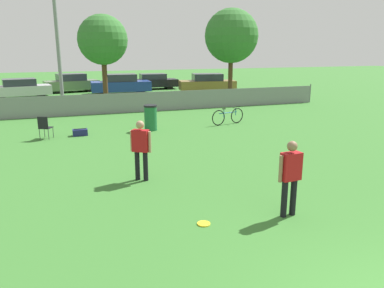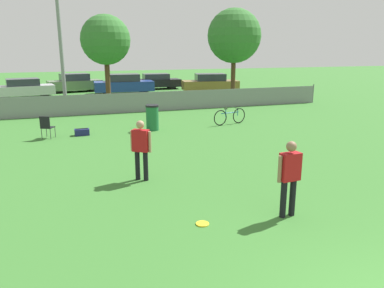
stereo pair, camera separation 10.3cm
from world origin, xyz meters
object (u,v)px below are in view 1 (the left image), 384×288
object	(u,v)px
player_thrower_red	(141,146)
gear_bag_sideline	(80,132)
light_pole	(54,5)
parked_car_blue	(121,84)
parked_car_silver	(20,88)
tree_near_pole	(103,40)
player_defender_red	(290,173)
trash_bin	(151,118)
folding_chair_sideline	(45,126)
parked_car_olive	(72,83)
parked_car_dark	(153,81)
frisbee_disc	(204,224)
bicycle_sideline	(228,116)
parked_car_tan	(207,83)
tree_far_right	(231,36)

from	to	relation	value
player_thrower_red	gear_bag_sideline	distance (m)	6.32
light_pole	parked_car_blue	bearing A→B (deg)	59.28
player_thrower_red	parked_car_silver	bearing A→B (deg)	136.83
tree_near_pole	player_defender_red	distance (m)	18.69
light_pole	trash_bin	world-z (taller)	light_pole
folding_chair_sideline	parked_car_silver	bearing A→B (deg)	-55.00
parked_car_olive	gear_bag_sideline	bearing A→B (deg)	-102.11
parked_car_silver	player_thrower_red	bearing A→B (deg)	-86.62
folding_chair_sideline	parked_car_dark	size ratio (longest dim) A/B	0.21
frisbee_disc	bicycle_sideline	world-z (taller)	bicycle_sideline
tree_near_pole	bicycle_sideline	size ratio (longest dim) A/B	3.11
light_pole	parked_car_olive	world-z (taller)	light_pole
parked_car_dark	parked_car_tan	xyz separation A→B (m)	(3.60, -3.85, 0.05)
parked_car_dark	parked_car_tan	world-z (taller)	parked_car_tan
tree_near_pole	parked_car_tan	bearing A→B (deg)	24.80
parked_car_silver	parked_car_dark	xyz separation A→B (m)	(10.57, 2.69, -0.01)
parked_car_blue	light_pole	bearing A→B (deg)	-118.10
folding_chair_sideline	bicycle_sideline	xyz separation A→B (m)	(8.02, 0.26, -0.14)
parked_car_silver	parked_car_blue	xyz separation A→B (m)	(7.32, 0.15, 0.07)
tree_far_right	trash_bin	xyz separation A→B (m)	(-8.02, -8.83, -3.76)
parked_car_tan	gear_bag_sideline	bearing A→B (deg)	-119.42
tree_far_right	player_defender_red	xyz separation A→B (m)	(-7.36, -18.25, -3.36)
bicycle_sideline	parked_car_blue	xyz separation A→B (m)	(-2.61, 14.24, 0.37)
tree_near_pole	frisbee_disc	bearing A→B (deg)	-91.32
player_defender_red	bicycle_sideline	size ratio (longest dim) A/B	0.91
trash_bin	light_pole	bearing A→B (deg)	117.48
bicycle_sideline	parked_car_dark	xyz separation A→B (m)	(0.63, 16.77, 0.29)
trash_bin	parked_car_dark	xyz separation A→B (m)	(4.36, 16.84, 0.11)
folding_chair_sideline	trash_bin	size ratio (longest dim) A/B	0.82
player_thrower_red	parked_car_dark	world-z (taller)	player_thrower_red
player_defender_red	gear_bag_sideline	bearing A→B (deg)	106.68
tree_far_right	bicycle_sideline	world-z (taller)	tree_far_right
folding_chair_sideline	parked_car_blue	bearing A→B (deg)	-83.05
parked_car_blue	parked_car_olive	bearing A→B (deg)	146.87
folding_chair_sideline	gear_bag_sideline	xyz separation A→B (m)	(1.32, 0.16, -0.38)
parked_car_dark	parked_car_blue	bearing A→B (deg)	-140.08
trash_bin	parked_car_silver	distance (m)	15.46
tree_far_right	gear_bag_sideline	world-z (taller)	tree_far_right
light_pole	player_defender_red	world-z (taller)	light_pole
tree_near_pole	parked_car_tan	distance (m)	10.14
folding_chair_sideline	parked_car_tan	bearing A→B (deg)	-105.49
frisbee_disc	parked_car_silver	bearing A→B (deg)	102.16
frisbee_disc	player_defender_red	bearing A→B (deg)	-6.96
tree_near_pole	parked_car_silver	distance (m)	8.22
tree_near_pole	parked_car_olive	bearing A→B (deg)	102.41
player_defender_red	frisbee_disc	distance (m)	2.07
frisbee_disc	tree_near_pole	bearing A→B (deg)	88.68
parked_car_dark	frisbee_disc	bearing A→B (deg)	-100.05
trash_bin	parked_car_olive	size ratio (longest dim) A/B	0.25
parked_car_silver	parked_car_blue	size ratio (longest dim) A/B	0.95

